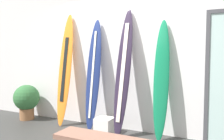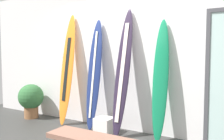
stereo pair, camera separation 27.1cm
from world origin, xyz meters
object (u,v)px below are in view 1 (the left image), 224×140
object	(u,v)px
surfboard_emerald	(161,80)
surfboard_sunset	(65,70)
surfboard_navy	(93,75)
surfboard_charcoal	(123,72)
display_block_left	(105,126)
potted_plant	(27,99)

from	to	relation	value
surfboard_emerald	surfboard_sunset	bearing A→B (deg)	-179.23
surfboard_navy	surfboard_charcoal	world-z (taller)	surfboard_charcoal
surfboard_charcoal	surfboard_navy	bearing A→B (deg)	174.88
surfboard_navy	display_block_left	distance (m)	0.97
surfboard_charcoal	surfboard_emerald	world-z (taller)	surfboard_charcoal
surfboard_emerald	potted_plant	distance (m)	3.00
surfboard_charcoal	surfboard_emerald	distance (m)	0.67
surfboard_navy	surfboard_charcoal	xyz separation A→B (m)	(0.65, -0.06, 0.09)
surfboard_navy	display_block_left	world-z (taller)	surfboard_navy
surfboard_navy	surfboard_emerald	distance (m)	1.30
surfboard_emerald	surfboard_charcoal	bearing A→B (deg)	-173.21
potted_plant	surfboard_sunset	bearing A→B (deg)	5.56
surfboard_sunset	surfboard_navy	xyz separation A→B (m)	(0.66, 0.01, -0.07)
surfboard_sunset	display_block_left	xyz separation A→B (m)	(0.99, -0.15, -0.97)
surfboard_charcoal	potted_plant	xyz separation A→B (m)	(-2.29, -0.04, -0.69)
surfboard_sunset	surfboard_charcoal	distance (m)	1.31
potted_plant	display_block_left	bearing A→B (deg)	-1.55
surfboard_navy	surfboard_emerald	world-z (taller)	surfboard_navy
surfboard_emerald	potted_plant	xyz separation A→B (m)	(-2.95, -0.12, -0.56)
surfboard_emerald	display_block_left	world-z (taller)	surfboard_emerald
surfboard_navy	surfboard_charcoal	distance (m)	0.65
surfboard_navy	surfboard_sunset	bearing A→B (deg)	-179.47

